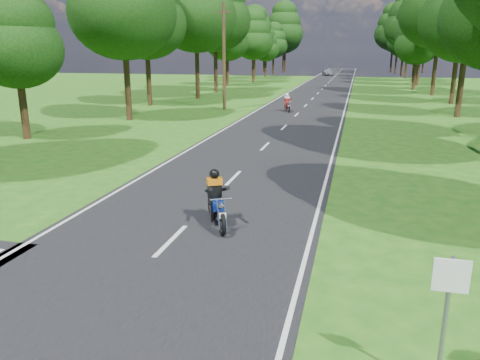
# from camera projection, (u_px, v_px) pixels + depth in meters

# --- Properties ---
(ground) EXTENTS (160.00, 160.00, 0.00)m
(ground) POSITION_uv_depth(u_px,v_px,m) (134.00, 279.00, 9.55)
(ground) COLOR #1E5A14
(ground) RESTS_ON ground
(main_road) EXTENTS (7.00, 140.00, 0.02)m
(main_road) POSITION_uv_depth(u_px,v_px,m) (322.00, 89.00, 56.31)
(main_road) COLOR black
(main_road) RESTS_ON ground
(road_markings) EXTENTS (7.40, 140.00, 0.01)m
(road_markings) POSITION_uv_depth(u_px,v_px,m) (320.00, 90.00, 54.58)
(road_markings) COLOR silver
(road_markings) RESTS_ON main_road
(treeline) EXTENTS (40.00, 115.35, 14.78)m
(treeline) POSITION_uv_depth(u_px,v_px,m) (341.00, 22.00, 63.18)
(treeline) COLOR black
(treeline) RESTS_ON ground
(telegraph_pole) EXTENTS (1.20, 0.26, 8.00)m
(telegraph_pole) POSITION_uv_depth(u_px,v_px,m) (224.00, 56.00, 36.04)
(telegraph_pole) COLOR #382616
(telegraph_pole) RESTS_ON ground
(road_sign) EXTENTS (0.45, 0.07, 2.00)m
(road_sign) POSITION_uv_depth(u_px,v_px,m) (447.00, 304.00, 6.03)
(road_sign) COLOR slate
(road_sign) RESTS_ON ground
(rider_near_blue) EXTENTS (1.36, 1.86, 1.49)m
(rider_near_blue) POSITION_uv_depth(u_px,v_px,m) (216.00, 198.00, 12.24)
(rider_near_blue) COLOR #0E2A9B
(rider_near_blue) RESTS_ON main_road
(rider_far_red) EXTENTS (1.04, 1.71, 1.35)m
(rider_far_red) POSITION_uv_depth(u_px,v_px,m) (287.00, 103.00, 35.41)
(rider_far_red) COLOR #A70C15
(rider_far_red) RESTS_ON main_road
(distant_car) EXTENTS (2.47, 3.88, 1.23)m
(distant_car) POSITION_uv_depth(u_px,v_px,m) (327.00, 72.00, 86.26)
(distant_car) COLOR #A7A8AE
(distant_car) RESTS_ON main_road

